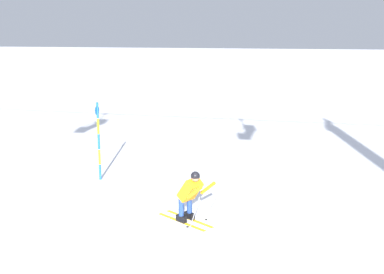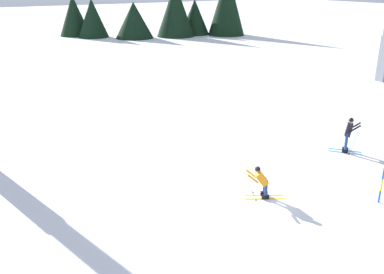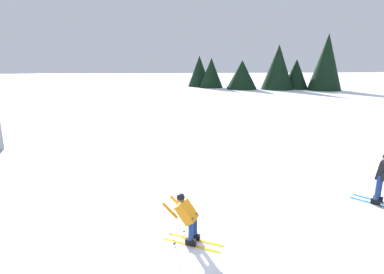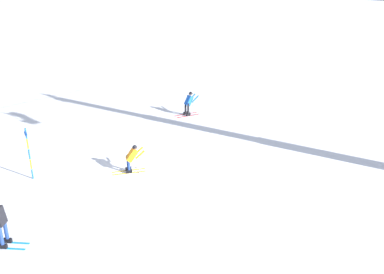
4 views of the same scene
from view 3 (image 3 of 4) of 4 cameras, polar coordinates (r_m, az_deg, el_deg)
name	(u,v)px [view 3 (image 3 of 4)]	position (r m, az deg, el deg)	size (l,w,h in m)	color
ground_plane	(168,223)	(9.50, -4.49, -15.68)	(260.00, 260.00, 0.00)	white
skier_carving_main	(187,215)	(8.26, -1.02, -14.40)	(1.66, 1.29, 1.48)	yellow
skier_distant_uphill	(383,174)	(12.01, 32.15, -5.86)	(1.32, 1.50, 1.83)	#198CCC
tree_line_ridge	(269,69)	(57.56, 14.29, 12.26)	(25.04, 16.58, 9.44)	black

